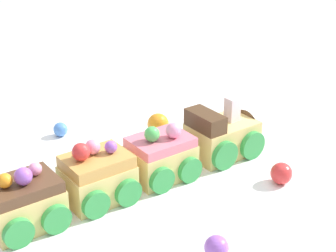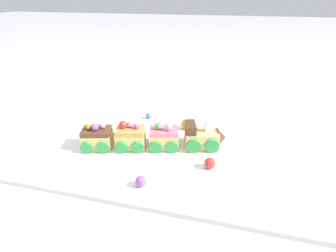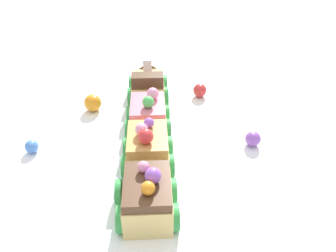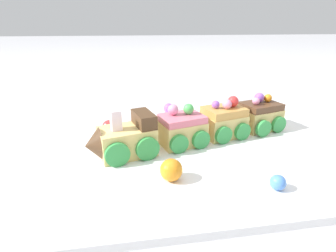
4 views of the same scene
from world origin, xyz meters
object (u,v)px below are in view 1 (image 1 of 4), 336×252
cake_train_locomotive (226,135)px  cake_car_chocolate (24,203)px  gumball_blue (60,129)px  gumball_red (281,173)px  cake_car_caramel (97,177)px  gumball_purple (216,247)px  cake_car_strawberry (161,157)px  gumball_orange (158,124)px

cake_train_locomotive → cake_car_chocolate: bearing=-180.0°
cake_train_locomotive → cake_car_chocolate: cake_train_locomotive is taller
gumball_blue → gumball_red: size_ratio=0.77×
cake_car_caramel → gumball_purple: (0.08, -0.15, -0.02)m
gumball_blue → gumball_purple: bearing=-74.7°
gumball_purple → cake_car_strawberry: bearing=88.5°
gumball_blue → gumball_red: 0.32m
gumball_orange → gumball_red: 0.21m
cake_car_strawberry → cake_car_chocolate: (-0.17, -0.05, 0.00)m
cake_car_strawberry → gumball_red: (0.13, -0.07, -0.01)m
gumball_red → gumball_orange: bearing=116.9°
cake_car_chocolate → cake_car_caramel: bearing=0.2°
cake_car_chocolate → cake_train_locomotive: bearing=0.0°
cake_car_caramel → gumball_blue: bearing=77.4°
gumball_purple → gumball_red: size_ratio=0.92×
gumball_orange → gumball_red: bearing=-63.1°
cake_train_locomotive → cake_car_caramel: (-0.19, -0.05, 0.00)m
cake_car_strawberry → gumball_red: 0.15m
cake_car_caramel → cake_car_chocolate: (-0.09, -0.02, -0.00)m
cake_train_locomotive → cake_car_strawberry: (-0.10, -0.03, 0.00)m
cake_car_caramel → gumball_blue: (-0.01, 0.18, -0.02)m
cake_car_strawberry → cake_car_caramel: (-0.09, -0.02, 0.00)m
gumball_orange → gumball_red: size_ratio=1.17×
cake_car_chocolate → gumball_red: bearing=-19.3°
cake_car_strawberry → gumball_red: size_ratio=3.38×
cake_car_caramel → cake_car_chocolate: size_ratio=1.00×
cake_train_locomotive → cake_car_chocolate: size_ratio=1.35×
gumball_blue → gumball_red: bearing=-45.2°
cake_car_caramel → cake_car_strawberry: bearing=-0.2°
cake_train_locomotive → gumball_blue: cake_train_locomotive is taller
cake_car_caramel → gumball_orange: cake_car_caramel is taller
cake_car_chocolate → gumball_orange: 0.27m
cake_train_locomotive → gumball_blue: size_ratio=5.93×
cake_car_caramel → gumball_blue: size_ratio=4.40×
cake_car_chocolate → gumball_red: size_ratio=3.38×
cake_car_strawberry → gumball_purple: 0.17m
cake_car_caramel → gumball_orange: size_ratio=2.89×
gumball_purple → gumball_red: 0.17m
gumball_blue → gumball_purple: 0.34m
cake_car_chocolate → gumball_blue: 0.22m
cake_car_strawberry → gumball_purple: bearing=-106.7°
gumball_red → cake_car_caramel: bearing=168.3°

